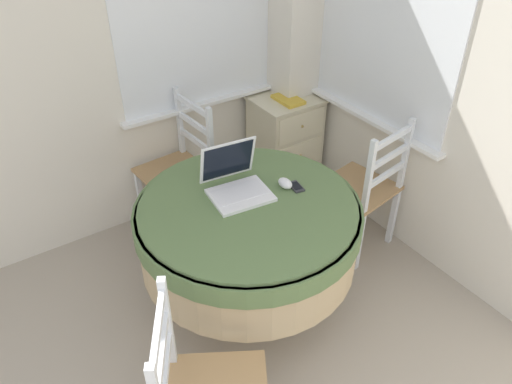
{
  "coord_description": "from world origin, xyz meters",
  "views": [
    {
      "loc": [
        0.04,
        0.26,
        2.27
      ],
      "look_at": [
        1.28,
        2.12,
        0.67
      ],
      "focal_mm": 35.0,
      "sensor_mm": 36.0,
      "label": 1
    }
  ],
  "objects": [
    {
      "name": "dining_chair_near_right_window",
      "position": [
        2.04,
        2.02,
        0.46
      ],
      "size": [
        0.49,
        0.48,
        0.94
      ],
      "color": "#A87F51",
      "rests_on": "ground_plane"
    },
    {
      "name": "book_on_cabinet",
      "position": [
        2.04,
        2.84,
        0.75
      ],
      "size": [
        0.15,
        0.23,
        0.02
      ],
      "color": "gold",
      "rests_on": "corner_cabinet"
    },
    {
      "name": "cell_phone",
      "position": [
        1.43,
        1.95,
        0.76
      ],
      "size": [
        0.07,
        0.11,
        0.01
      ],
      "color": "#2D2D33",
      "rests_on": "round_dining_table"
    },
    {
      "name": "laptop",
      "position": [
        1.14,
        2.1,
        0.8
      ],
      "size": [
        0.34,
        0.34,
        0.26
      ],
      "color": "white",
      "rests_on": "round_dining_table"
    },
    {
      "name": "corner_room_shell",
      "position": [
        1.38,
        2.0,
        1.28
      ],
      "size": [
        4.58,
        4.98,
        2.55
      ],
      "color": "silver",
      "rests_on": "ground_plane"
    },
    {
      "name": "dining_chair_near_back_window",
      "position": [
        1.17,
        2.87,
        0.46
      ],
      "size": [
        0.45,
        0.46,
        0.94
      ],
      "color": "#A87F51",
      "rests_on": "ground_plane"
    },
    {
      "name": "computer_mouse",
      "position": [
        1.38,
        1.98,
        0.77
      ],
      "size": [
        0.06,
        0.09,
        0.05
      ],
      "color": "white",
      "rests_on": "round_dining_table"
    },
    {
      "name": "round_dining_table",
      "position": [
        1.13,
        1.97,
        0.59
      ],
      "size": [
        1.18,
        1.18,
        0.75
      ],
      "color": "#4C3D2D",
      "rests_on": "ground_plane"
    },
    {
      "name": "corner_cabinet",
      "position": [
        2.06,
        2.88,
        0.37
      ],
      "size": [
        0.47,
        0.42,
        0.74
      ],
      "color": "beige",
      "rests_on": "ground_plane"
    }
  ]
}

